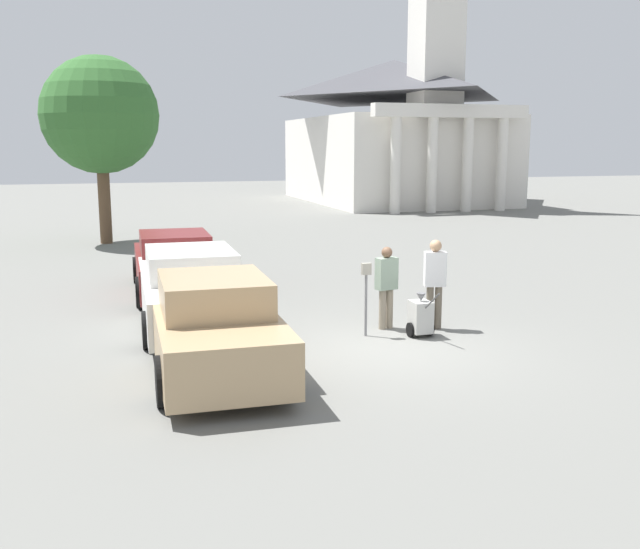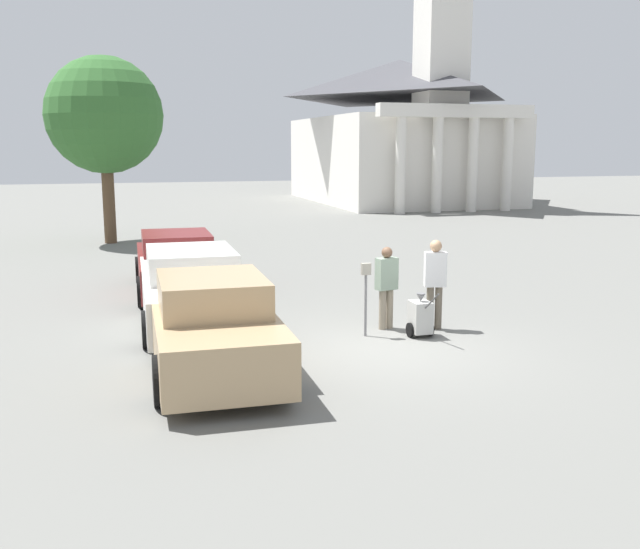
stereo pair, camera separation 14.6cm
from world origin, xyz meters
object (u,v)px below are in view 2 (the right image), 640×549
equipment_cart (420,317)px  parked_car_maroon (177,264)px  parked_car_white (191,289)px  person_supervisor (435,279)px  parking_meter (366,286)px  church (402,120)px  person_worker (386,283)px  parked_car_tan (212,326)px

equipment_cart → parked_car_maroon: bearing=126.0°
parked_car_white → parked_car_maroon: parked_car_white is taller
parked_car_white → person_supervisor: person_supervisor is taller
parked_car_maroon → parking_meter: 6.08m
parking_meter → church: 33.31m
parked_car_maroon → parking_meter: parked_car_maroon is taller
equipment_cart → church: bearing=67.9°
parked_car_maroon → person_worker: (3.66, -4.82, 0.24)m
parked_car_tan → church: (16.36, 31.54, 4.40)m
parked_car_maroon → equipment_cart: 6.90m
church → person_supervisor: bearing=-111.4°
parked_car_white → person_supervisor: 4.91m
parked_car_maroon → equipment_cart: (4.07, -5.56, -0.31)m
parked_car_white → parking_meter: bearing=-30.3°
church → parked_car_tan: bearing=-117.4°
parked_car_white → parking_meter: size_ratio=3.74×
parked_car_white → person_worker: bearing=-20.7°
person_worker → parked_car_maroon: bearing=-65.7°
parked_car_maroon → church: bearing=58.0°
person_supervisor → church: bearing=-97.7°
parked_car_tan → person_worker: bearing=25.9°
parked_car_tan → church: church is taller
person_supervisor → church: 32.64m
parking_meter → church: bearing=66.3°
person_supervisor → parked_car_maroon: bearing=-34.6°
parked_car_white → parked_car_tan: bearing=-88.8°
parking_meter → person_worker: bearing=35.3°
parked_car_maroon → person_worker: person_worker is taller
parked_car_white → person_supervisor: (4.56, -1.78, 0.30)m
parked_car_maroon → equipment_cart: parked_car_maroon is taller
person_worker → church: bearing=-126.0°
person_supervisor → church: church is taller
parked_car_tan → parked_car_white: size_ratio=0.90×
parked_car_tan → equipment_cart: parked_car_tan is taller
parked_car_white → equipment_cart: bearing=-27.3°
person_worker → person_supervisor: (0.90, -0.30, 0.09)m
parking_meter → person_supervisor: 1.48m
equipment_cart → person_supervisor: bearing=41.7°
parked_car_white → person_supervisor: size_ratio=2.96×
parking_meter → person_worker: size_ratio=0.86×
parked_car_maroon → parking_meter: (3.08, -5.23, 0.29)m
equipment_cart → parked_car_tan: bearing=-167.1°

